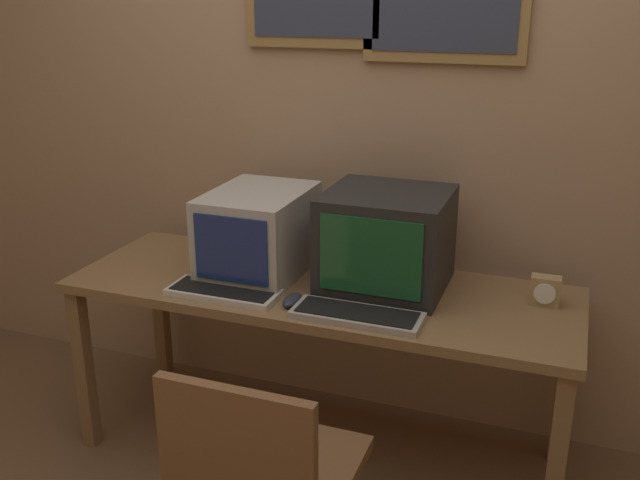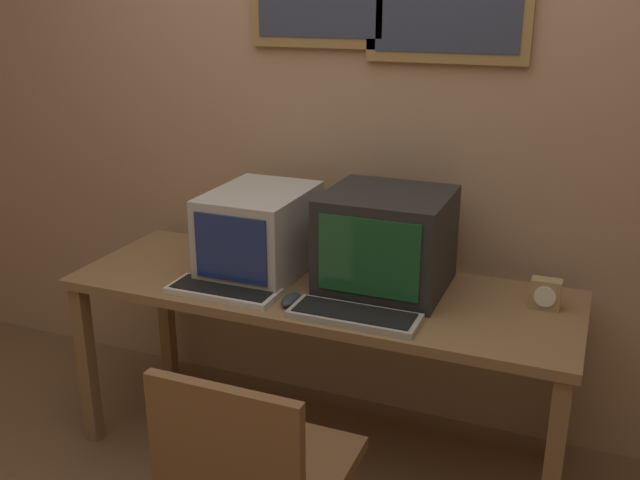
{
  "view_description": "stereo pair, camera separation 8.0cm",
  "coord_description": "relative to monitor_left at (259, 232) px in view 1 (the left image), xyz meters",
  "views": [
    {
      "loc": [
        0.85,
        -1.55,
        1.77
      ],
      "look_at": [
        0.0,
        0.75,
        0.91
      ],
      "focal_mm": 40.0,
      "sensor_mm": 36.0,
      "label": 1
    },
    {
      "loc": [
        0.93,
        -1.52,
        1.77
      ],
      "look_at": [
        0.0,
        0.75,
        0.91
      ],
      "focal_mm": 40.0,
      "sensor_mm": 36.0,
      "label": 2
    }
  ],
  "objects": [
    {
      "name": "keyboard_side",
      "position": [
        0.49,
        -0.28,
        -0.15
      ],
      "size": [
        0.44,
        0.16,
        0.03
      ],
      "color": "#A8A399",
      "rests_on": "desk"
    },
    {
      "name": "desk",
      "position": [
        0.27,
        -0.05,
        -0.24
      ],
      "size": [
        1.89,
        0.66,
        0.73
      ],
      "color": "olive",
      "rests_on": "ground_plane"
    },
    {
      "name": "desk_clock",
      "position": [
        1.07,
        0.06,
        -0.11
      ],
      "size": [
        0.1,
        0.06,
        0.1
      ],
      "color": "#A38456",
      "rests_on": "desk"
    },
    {
      "name": "monitor_right",
      "position": [
        0.5,
        0.03,
        0.02
      ],
      "size": [
        0.44,
        0.42,
        0.36
      ],
      "color": "black",
      "rests_on": "desk"
    },
    {
      "name": "monitor_left",
      "position": [
        0.0,
        0.0,
        0.0
      ],
      "size": [
        0.35,
        0.47,
        0.32
      ],
      "color": "#B7B2A8",
      "rests_on": "desk"
    },
    {
      "name": "mouse_near_keyboard",
      "position": [
        0.24,
        -0.25,
        -0.15
      ],
      "size": [
        0.06,
        0.12,
        0.03
      ],
      "color": "#282D3D",
      "rests_on": "desk"
    },
    {
      "name": "wall_back",
      "position": [
        0.28,
        0.39,
        0.42
      ],
      "size": [
        8.0,
        0.08,
        2.6
      ],
      "color": "tan",
      "rests_on": "ground_plane"
    },
    {
      "name": "keyboard_main",
      "position": [
        -0.02,
        -0.26,
        -0.15
      ],
      "size": [
        0.41,
        0.16,
        0.03
      ],
      "color": "beige",
      "rests_on": "desk"
    }
  ]
}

